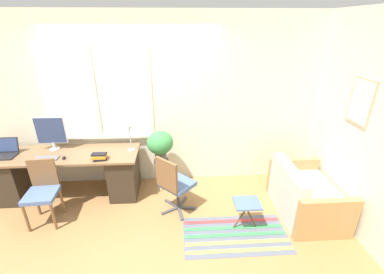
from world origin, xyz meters
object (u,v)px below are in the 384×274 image
plant_stand (161,164)px  folding_stool (247,205)px  book_stack (99,157)px  laptop (6,152)px  mouse (64,158)px  office_chair_swivel (174,184)px  monitor (51,132)px  desk_chair_wooden (42,190)px  potted_plant (160,144)px  desk_lamp (130,133)px  couch_loveseat (304,196)px  keyboard (46,158)px

plant_stand → folding_stool: bearing=-39.9°
book_stack → folding_stool: size_ratio=0.50×
laptop → mouse: size_ratio=4.15×
mouse → office_chair_swivel: (1.57, -0.34, -0.28)m
monitor → desk_chair_wooden: (0.08, -0.72, -0.54)m
potted_plant → folding_stool: size_ratio=1.11×
desk_lamp → plant_stand: (0.44, -0.00, -0.53)m
desk_lamp → folding_stool: (1.58, -0.95, -0.65)m
book_stack → plant_stand: bearing=17.4°
folding_stool → couch_loveseat: bearing=16.4°
desk_lamp → office_chair_swivel: bearing=-41.0°
laptop → mouse: (0.89, -0.17, -0.03)m
monitor → keyboard: monitor is taller
desk_lamp → keyboard: bearing=-170.0°
laptop → desk_lamp: bearing=1.9°
book_stack → desk_chair_wooden: 0.84m
plant_stand → keyboard: bearing=-172.9°
laptop → couch_loveseat: size_ratio=0.27×
book_stack → office_chair_swivel: size_ratio=0.24×
monitor → couch_loveseat: (3.66, -0.79, -0.75)m
keyboard → mouse: 0.26m
laptop → desk_lamp: (1.81, 0.06, 0.23)m
office_chair_swivel → potted_plant: size_ratio=1.93×
keyboard → office_chair_swivel: 1.88m
book_stack → monitor: bearing=154.6°
keyboard → mouse: bearing=-4.2°
laptop → book_stack: 1.42m
monitor → desk_chair_wooden: 0.90m
desk_lamp → potted_plant: 0.48m
keyboard → book_stack: size_ratio=1.57×
potted_plant → folding_stool: bearing=-39.9°
mouse → desk_lamp: desk_lamp is taller
desk_chair_wooden → couch_loveseat: (3.58, -0.07, -0.21)m
book_stack → couch_loveseat: 2.96m
desk_lamp → plant_stand: bearing=-0.6°
potted_plant → keyboard: bearing=-172.9°
office_chair_swivel → desk_lamp: bearing=2.8°
desk_chair_wooden → folding_stool: 2.71m
desk_chair_wooden → keyboard: bearing=96.3°
monitor → desk_lamp: (1.19, -0.10, -0.00)m
plant_stand → folding_stool: size_ratio=1.33×
office_chair_swivel → potted_plant: potted_plant is taller
book_stack → potted_plant: size_ratio=0.45×
plant_stand → desk_lamp: bearing=179.4°
mouse → couch_loveseat: mouse is taller
mouse → couch_loveseat: (3.40, -0.46, -0.48)m
monitor → potted_plant: monitor is taller
office_chair_swivel → desk_chair_wooden: bearing=45.6°
office_chair_swivel → potted_plant: bearing=-25.9°
monitor → office_chair_swivel: (1.83, -0.66, -0.55)m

